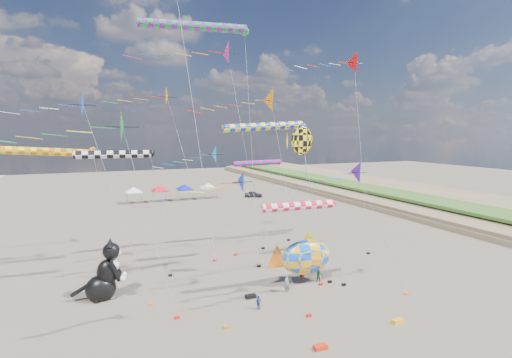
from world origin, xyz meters
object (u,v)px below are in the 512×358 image
at_px(cat_inflatable, 104,269).
at_px(fish_inflatable, 306,257).
at_px(person_adult, 287,283).
at_px(child_blue, 258,302).
at_px(child_green, 319,275).
at_px(parked_car, 253,194).

relative_size(cat_inflatable, fish_inflatable, 0.77).
xyz_separation_m(fish_inflatable, person_adult, (-2.48, -1.13, -1.69)).
bearing_deg(child_blue, cat_inflatable, 125.43).
relative_size(child_green, child_blue, 1.10).
distance_m(cat_inflatable, child_blue, 13.11).
height_order(fish_inflatable, parked_car, fish_inflatable).
height_order(child_blue, parked_car, parked_car).
relative_size(cat_inflatable, child_blue, 4.52).
height_order(cat_inflatable, child_blue, cat_inflatable).
relative_size(cat_inflatable, parked_car, 1.34).
height_order(fish_inflatable, child_blue, fish_inflatable).
relative_size(child_green, parked_car, 0.32).
distance_m(fish_inflatable, child_green, 2.34).
height_order(person_adult, parked_car, person_adult).
bearing_deg(parked_car, cat_inflatable, 165.50).
distance_m(child_blue, parked_car, 54.62).
distance_m(cat_inflatable, fish_inflatable, 17.51).
bearing_deg(cat_inflatable, person_adult, -10.00).
relative_size(fish_inflatable, parked_car, 1.73).
relative_size(person_adult, child_blue, 1.43).
bearing_deg(parked_car, fish_inflatable, -175.66).
xyz_separation_m(person_adult, child_green, (3.86, 0.94, -0.19)).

